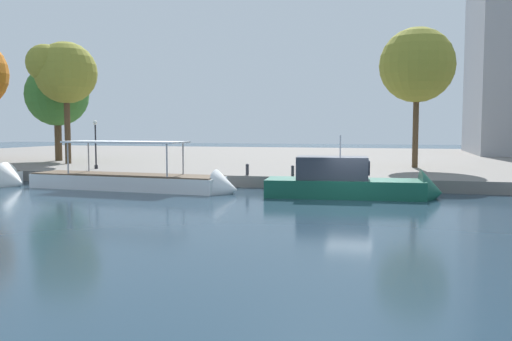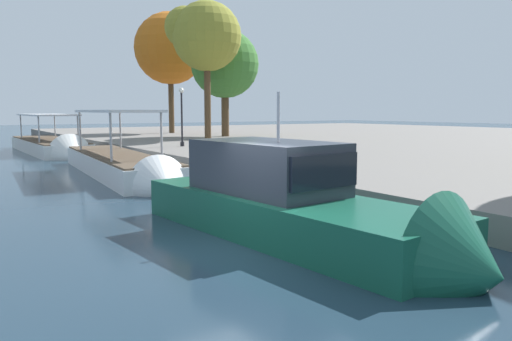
{
  "view_description": "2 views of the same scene",
  "coord_description": "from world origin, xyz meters",
  "px_view_note": "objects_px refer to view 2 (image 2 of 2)",
  "views": [
    {
      "loc": [
        2.53,
        -29.44,
        3.99
      ],
      "look_at": [
        -5.75,
        1.61,
        1.46
      ],
      "focal_mm": 37.53,
      "sensor_mm": 36.0,
      "label": 1
    },
    {
      "loc": [
        9.35,
        -5.47,
        3.14
      ],
      "look_at": [
        -5.69,
        4.36,
        0.96
      ],
      "focal_mm": 34.74,
      "sensor_mm": 36.0,
      "label": 2
    }
  ],
  "objects_px": {
    "mooring_bollard_1": "(311,165)",
    "mooring_bollard_0": "(337,170)",
    "motor_yacht_2": "(301,212)",
    "tree_4": "(173,50)",
    "tree_3": "(225,64)",
    "tour_boat_0": "(52,149)",
    "mooring_bollard_2": "(261,158)",
    "tour_boat_1": "(122,168)",
    "tree_2": "(204,35)",
    "lamp_post": "(182,114)"
  },
  "relations": [
    {
      "from": "mooring_bollard_1",
      "to": "tree_4",
      "type": "relative_size",
      "value": 0.06
    },
    {
      "from": "mooring_bollard_2",
      "to": "tree_4",
      "type": "bearing_deg",
      "value": 162.08
    },
    {
      "from": "tree_2",
      "to": "mooring_bollard_0",
      "type": "bearing_deg",
      "value": -17.27
    },
    {
      "from": "motor_yacht_2",
      "to": "mooring_bollard_1",
      "type": "bearing_deg",
      "value": 132.98
    },
    {
      "from": "mooring_bollard_1",
      "to": "tree_4",
      "type": "bearing_deg",
      "value": 163.71
    },
    {
      "from": "lamp_post",
      "to": "tree_3",
      "type": "height_order",
      "value": "tree_3"
    },
    {
      "from": "tour_boat_0",
      "to": "lamp_post",
      "type": "relative_size",
      "value": 3.82
    },
    {
      "from": "tree_4",
      "to": "tree_3",
      "type": "bearing_deg",
      "value": 5.27
    },
    {
      "from": "tour_boat_1",
      "to": "tree_3",
      "type": "relative_size",
      "value": 1.52
    },
    {
      "from": "tour_boat_0",
      "to": "tree_4",
      "type": "bearing_deg",
      "value": 124.93
    },
    {
      "from": "mooring_bollard_0",
      "to": "tree_4",
      "type": "xyz_separation_m",
      "value": [
        -36.74,
        10.4,
        8.31
      ]
    },
    {
      "from": "tree_2",
      "to": "motor_yacht_2",
      "type": "bearing_deg",
      "value": -22.82
    },
    {
      "from": "lamp_post",
      "to": "mooring_bollard_2",
      "type": "bearing_deg",
      "value": -11.1
    },
    {
      "from": "mooring_bollard_0",
      "to": "mooring_bollard_1",
      "type": "xyz_separation_m",
      "value": [
        -1.43,
        0.08,
        0.03
      ]
    },
    {
      "from": "tour_boat_1",
      "to": "mooring_bollard_0",
      "type": "distance_m",
      "value": 11.54
    },
    {
      "from": "mooring_bollard_1",
      "to": "tree_2",
      "type": "distance_m",
      "value": 24.96
    },
    {
      "from": "tree_2",
      "to": "tree_3",
      "type": "relative_size",
      "value": 1.15
    },
    {
      "from": "lamp_post",
      "to": "motor_yacht_2",
      "type": "bearing_deg",
      "value": -17.3
    },
    {
      "from": "lamp_post",
      "to": "tree_3",
      "type": "bearing_deg",
      "value": 137.24
    },
    {
      "from": "tour_boat_0",
      "to": "mooring_bollard_0",
      "type": "distance_m",
      "value": 26.8
    },
    {
      "from": "mooring_bollard_1",
      "to": "tree_4",
      "type": "height_order",
      "value": "tree_4"
    },
    {
      "from": "motor_yacht_2",
      "to": "tree_4",
      "type": "distance_m",
      "value": 43.15
    },
    {
      "from": "lamp_post",
      "to": "tree_3",
      "type": "relative_size",
      "value": 0.4
    },
    {
      "from": "motor_yacht_2",
      "to": "tree_4",
      "type": "xyz_separation_m",
      "value": [
        -39.76,
        14.3,
        8.77
      ]
    },
    {
      "from": "lamp_post",
      "to": "tour_boat_0",
      "type": "bearing_deg",
      "value": -142.83
    },
    {
      "from": "tour_boat_1",
      "to": "mooring_bollard_0",
      "type": "xyz_separation_m",
      "value": [
        10.89,
        3.74,
        0.74
      ]
    },
    {
      "from": "motor_yacht_2",
      "to": "tree_2",
      "type": "bearing_deg",
      "value": 151.99
    },
    {
      "from": "tour_boat_1",
      "to": "mooring_bollard_2",
      "type": "xyz_separation_m",
      "value": [
        6.31,
        3.74,
        0.81
      ]
    },
    {
      "from": "tour_boat_0",
      "to": "mooring_bollard_1",
      "type": "height_order",
      "value": "tour_boat_0"
    },
    {
      "from": "tour_boat_0",
      "to": "mooring_bollard_0",
      "type": "bearing_deg",
      "value": 7.81
    },
    {
      "from": "motor_yacht_2",
      "to": "tree_4",
      "type": "relative_size",
      "value": 0.82
    },
    {
      "from": "mooring_bollard_2",
      "to": "tree_4",
      "type": "height_order",
      "value": "tree_4"
    },
    {
      "from": "tree_2",
      "to": "tree_3",
      "type": "height_order",
      "value": "tree_2"
    },
    {
      "from": "mooring_bollard_0",
      "to": "mooring_bollard_2",
      "type": "relative_size",
      "value": 0.86
    },
    {
      "from": "mooring_bollard_2",
      "to": "tree_2",
      "type": "relative_size",
      "value": 0.07
    },
    {
      "from": "motor_yacht_2",
      "to": "mooring_bollard_0",
      "type": "height_order",
      "value": "motor_yacht_2"
    },
    {
      "from": "tour_boat_1",
      "to": "mooring_bollard_2",
      "type": "bearing_deg",
      "value": 34.93
    },
    {
      "from": "mooring_bollard_2",
      "to": "tree_2",
      "type": "height_order",
      "value": "tree_2"
    },
    {
      "from": "tree_2",
      "to": "tour_boat_0",
      "type": "bearing_deg",
      "value": -102.78
    },
    {
      "from": "mooring_bollard_1",
      "to": "mooring_bollard_0",
      "type": "bearing_deg",
      "value": -3.19
    },
    {
      "from": "tree_3",
      "to": "tree_4",
      "type": "relative_size",
      "value": 0.77
    },
    {
      "from": "mooring_bollard_1",
      "to": "tree_3",
      "type": "distance_m",
      "value": 28.8
    },
    {
      "from": "mooring_bollard_0",
      "to": "tree_2",
      "type": "xyz_separation_m",
      "value": [
        -23.92,
        7.44,
        7.99
      ]
    },
    {
      "from": "motor_yacht_2",
      "to": "mooring_bollard_2",
      "type": "height_order",
      "value": "motor_yacht_2"
    },
    {
      "from": "motor_yacht_2",
      "to": "tree_3",
      "type": "distance_m",
      "value": 34.49
    },
    {
      "from": "tour_boat_0",
      "to": "mooring_bollard_2",
      "type": "xyz_separation_m",
      "value": [
        21.91,
        3.93,
        0.88
      ]
    },
    {
      "from": "motor_yacht_2",
      "to": "lamp_post",
      "type": "distance_m",
      "value": 21.99
    },
    {
      "from": "motor_yacht_2",
      "to": "mooring_bollard_2",
      "type": "xyz_separation_m",
      "value": [
        -7.59,
        3.9,
        0.52
      ]
    },
    {
      "from": "mooring_bollard_0",
      "to": "mooring_bollard_1",
      "type": "height_order",
      "value": "mooring_bollard_1"
    },
    {
      "from": "mooring_bollard_0",
      "to": "tree_2",
      "type": "bearing_deg",
      "value": 162.73
    }
  ]
}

